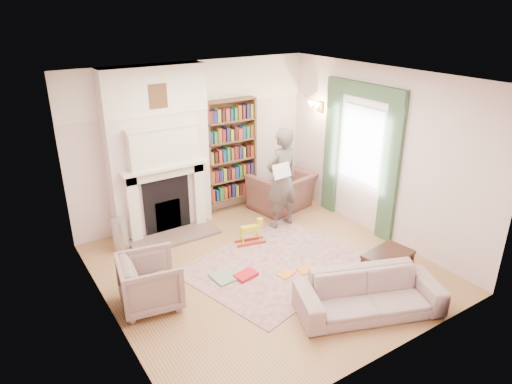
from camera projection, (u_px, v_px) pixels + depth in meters
floor at (265, 268)px, 6.85m from camera, size 4.50×4.50×0.00m
ceiling at (267, 78)px, 5.77m from camera, size 4.50×4.50×0.00m
wall_back at (195, 142)px, 8.05m from camera, size 4.50×0.00×4.50m
wall_front at (391, 250)px, 4.57m from camera, size 4.50×0.00×4.50m
wall_left at (102, 220)px, 5.18m from camera, size 0.00×4.50×4.50m
wall_right at (380, 154)px, 7.44m from camera, size 0.00×4.50×4.50m
fireplace at (159, 153)px, 7.53m from camera, size 1.70×0.58×2.80m
bookcase at (230, 150)px, 8.37m from camera, size 1.00×0.24×1.85m
window at (362, 145)px, 7.72m from camera, size 0.02×0.90×1.30m
curtain_left at (390, 171)px, 7.26m from camera, size 0.07×0.32×2.40m
curtain_right at (332, 149)px, 8.34m from camera, size 0.07×0.32×2.40m
pelmet at (365, 90)px, 7.34m from camera, size 0.09×1.70×0.24m
wall_sconce at (312, 108)px, 8.30m from camera, size 0.20×0.24×0.24m
rug at (275, 263)px, 6.96m from camera, size 2.91×2.49×0.01m
armchair_reading at (282, 191)px, 8.72m from camera, size 1.24×1.13×0.70m
armchair_left at (150, 282)px, 5.90m from camera, size 0.89×0.87×0.70m
sofa at (369, 294)px, 5.79m from camera, size 1.97×1.33×0.54m
man_reading at (282, 179)px, 7.81m from camera, size 0.69×0.48×1.79m
newspaper at (282, 171)px, 7.49m from camera, size 0.36×0.13×0.24m
coffee_table at (387, 267)px, 6.46m from camera, size 0.76×0.55×0.45m
paraffin_heater at (120, 235)px, 7.23m from camera, size 0.27×0.27×0.55m
rocking_horse at (250, 232)px, 7.46m from camera, size 0.52×0.31×0.43m
board_game at (225, 276)px, 6.59m from camera, size 0.39×0.39×0.03m
game_box_lid at (246, 275)px, 6.60m from camera, size 0.36×0.27×0.05m
comic_annuals at (296, 272)px, 6.71m from camera, size 0.59×0.29×0.02m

